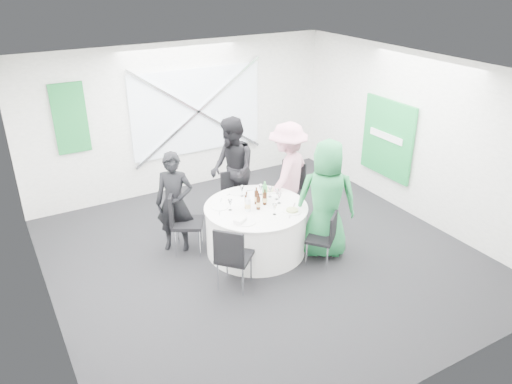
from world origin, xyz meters
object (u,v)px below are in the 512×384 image
person_woman_pink (287,174)px  clear_water_bottle (248,205)px  person_woman_green (326,199)px  chair_back (234,193)px  green_water_bottle (265,193)px  chair_back_left (181,217)px  banquet_table (256,229)px  chair_front_right (325,235)px  person_man_back (232,170)px  chair_back_right (291,186)px  chair_front_left (232,254)px  person_man_back_left (175,202)px

person_woman_pink → clear_water_bottle: 1.24m
person_woman_pink → person_woman_green: size_ratio=0.97×
chair_back → green_water_bottle: 1.01m
clear_water_bottle → chair_back_left: bearing=143.2°
person_woman_pink → clear_water_bottle: bearing=-1.6°
banquet_table → person_woman_green: size_ratio=0.86×
banquet_table → person_woman_green: person_woman_green is taller
chair_front_right → person_man_back: (-0.50, 1.97, 0.42)m
chair_front_right → person_woman_pink: size_ratio=0.47×
banquet_table → clear_water_bottle: 0.52m
chair_back_right → chair_front_left: (-1.85, -1.40, -0.02)m
chair_back → green_water_bottle: green_water_bottle is taller
chair_front_left → person_woman_pink: bearing=-96.0°
chair_front_right → person_woman_pink: 1.45m
person_man_back → person_woman_pink: 0.93m
banquet_table → chair_back_right: (1.07, 0.67, 0.21)m
chair_back → chair_back_left: bearing=-148.3°
chair_back → person_woman_green: bearing=-57.8°
chair_back_left → person_woman_pink: person_woman_pink is taller
chair_front_right → person_man_back: person_man_back is taller
chair_back_right → person_man_back: bearing=-150.4°
banquet_table → person_woman_pink: bearing=30.9°
person_woman_green → chair_back: bearing=-32.6°
person_man_back → green_water_bottle: bearing=10.4°
banquet_table → clear_water_bottle: size_ratio=5.83×
chair_back_right → person_man_back: person_man_back is taller
chair_back → chair_front_right: (0.53, -1.86, -0.03)m
chair_front_right → person_man_back_left: size_ratio=0.53×
chair_back_left → person_woman_pink: bearing=-61.1°
banquet_table → person_woman_green: (0.86, -0.58, 0.53)m
chair_back_right → chair_front_right: chair_back_right is taller
chair_back_right → person_man_back_left: 2.11m
chair_back_right → person_woman_green: bearing=-41.4°
person_man_back → clear_water_bottle: size_ratio=6.72×
chair_front_left → person_woman_pink: person_woman_pink is taller
chair_back_left → green_water_bottle: bearing=-81.7°
chair_front_left → person_man_back: 2.13m
chair_front_right → green_water_bottle: 1.12m
chair_back_left → clear_water_bottle: (0.82, -0.61, 0.28)m
chair_back → person_man_back: size_ratio=0.49×
person_woman_green → clear_water_bottle: size_ratio=6.81×
chair_back → green_water_bottle: (0.05, -0.94, 0.38)m
person_man_back_left → chair_front_left: bearing=-47.0°
chair_back_left → person_woman_green: bearing=-92.3°
chair_front_left → clear_water_bottle: bearing=-85.5°
chair_front_left → person_man_back: person_man_back is taller
person_woman_green → clear_water_bottle: 1.15m
chair_back → person_woman_pink: size_ratio=0.50×
chair_back_right → green_water_bottle: size_ratio=3.07×
chair_front_left → chair_back_right: bearing=-95.8°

